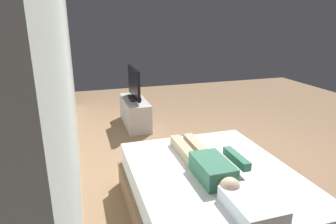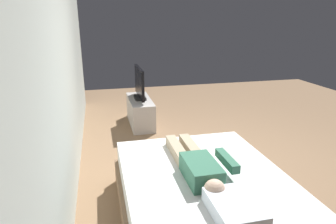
{
  "view_description": "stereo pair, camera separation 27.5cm",
  "coord_description": "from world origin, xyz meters",
  "px_view_note": "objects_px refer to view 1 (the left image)",
  "views": [
    {
      "loc": [
        -3.33,
        1.7,
        1.96
      ],
      "look_at": [
        0.44,
        0.52,
        0.69
      ],
      "focal_mm": 31.67,
      "sensor_mm": 36.0,
      "label": 1
    },
    {
      "loc": [
        -3.4,
        1.44,
        1.96
      ],
      "look_at": [
        0.44,
        0.52,
        0.69
      ],
      "focal_mm": 31.67,
      "sensor_mm": 36.0,
      "label": 2
    }
  ],
  "objects_px": {
    "pillow": "(252,205)",
    "person": "(208,163)",
    "bed": "(213,196)",
    "remote": "(237,158)",
    "tv_stand": "(135,112)",
    "tv": "(134,84)"
  },
  "relations": [
    {
      "from": "remote",
      "to": "tv",
      "type": "bearing_deg",
      "value": 10.96
    },
    {
      "from": "bed",
      "to": "tv",
      "type": "xyz_separation_m",
      "value": [
        2.96,
        0.19,
        0.52
      ]
    },
    {
      "from": "pillow",
      "to": "person",
      "type": "bearing_deg",
      "value": 4.67
    },
    {
      "from": "bed",
      "to": "pillow",
      "type": "height_order",
      "value": "pillow"
    },
    {
      "from": "person",
      "to": "tv",
      "type": "bearing_deg",
      "value": 2.61
    },
    {
      "from": "tv_stand",
      "to": "person",
      "type": "bearing_deg",
      "value": -177.39
    },
    {
      "from": "bed",
      "to": "remote",
      "type": "bearing_deg",
      "value": -62.75
    },
    {
      "from": "person",
      "to": "tv_stand",
      "type": "relative_size",
      "value": 1.15
    },
    {
      "from": "person",
      "to": "remote",
      "type": "distance_m",
      "value": 0.44
    },
    {
      "from": "pillow",
      "to": "person",
      "type": "distance_m",
      "value": 0.68
    },
    {
      "from": "pillow",
      "to": "remote",
      "type": "relative_size",
      "value": 3.2
    },
    {
      "from": "remote",
      "to": "tv_stand",
      "type": "xyz_separation_m",
      "value": [
        2.78,
        0.54,
        -0.3
      ]
    },
    {
      "from": "bed",
      "to": "pillow",
      "type": "bearing_deg",
      "value": 180.0
    },
    {
      "from": "person",
      "to": "tv",
      "type": "distance_m",
      "value": 2.94
    },
    {
      "from": "tv_stand",
      "to": "tv",
      "type": "distance_m",
      "value": 0.53
    },
    {
      "from": "remote",
      "to": "tv",
      "type": "relative_size",
      "value": 0.17
    },
    {
      "from": "pillow",
      "to": "tv",
      "type": "bearing_deg",
      "value": 3.0
    },
    {
      "from": "person",
      "to": "tv_stand",
      "type": "bearing_deg",
      "value": 2.61
    },
    {
      "from": "pillow",
      "to": "person",
      "type": "height_order",
      "value": "person"
    },
    {
      "from": "tv_stand",
      "to": "bed",
      "type": "bearing_deg",
      "value": -176.35
    },
    {
      "from": "pillow",
      "to": "remote",
      "type": "bearing_deg",
      "value": -22.91
    },
    {
      "from": "person",
      "to": "bed",
      "type": "bearing_deg",
      "value": -117.59
    }
  ]
}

